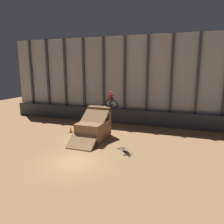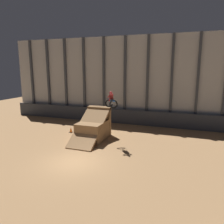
% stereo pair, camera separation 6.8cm
% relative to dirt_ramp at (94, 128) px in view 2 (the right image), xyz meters
% --- Properties ---
extents(ground_plane, '(60.00, 60.00, 0.00)m').
position_rel_dirt_ramp_xyz_m(ground_plane, '(0.96, -5.58, -1.05)').
color(ground_plane, '#9E754C').
extents(arena_back_wall, '(32.00, 0.40, 10.52)m').
position_rel_dirt_ramp_xyz_m(arena_back_wall, '(0.96, 7.29, 4.22)').
color(arena_back_wall, silver).
rests_on(arena_back_wall, ground_plane).
extents(lower_barrier, '(31.36, 0.20, 1.76)m').
position_rel_dirt_ramp_xyz_m(lower_barrier, '(0.96, 6.43, -0.17)').
color(lower_barrier, '#383D47').
rests_on(lower_barrier, ground_plane).
extents(dirt_ramp, '(2.40, 5.02, 3.07)m').
position_rel_dirt_ramp_xyz_m(dirt_ramp, '(0.00, 0.00, 0.00)').
color(dirt_ramp, '#966F48').
rests_on(dirt_ramp, ground_plane).
extents(rider_bike_solo, '(1.51, 1.71, 1.52)m').
position_rel_dirt_ramp_xyz_m(rider_bike_solo, '(2.13, -0.97, 2.88)').
color(rider_bike_solo, black).
extents(traffic_cone_near_ramp, '(0.36, 0.36, 0.58)m').
position_rel_dirt_ramp_xyz_m(traffic_cone_near_ramp, '(-3.14, 0.93, -0.76)').
color(traffic_cone_near_ramp, black).
rests_on(traffic_cone_near_ramp, ground_plane).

